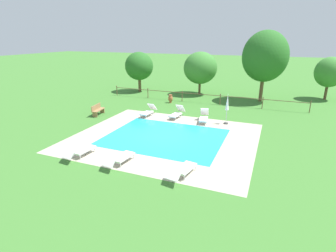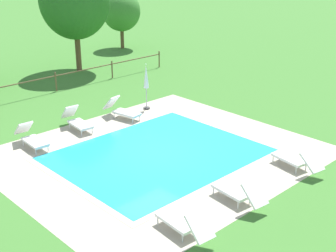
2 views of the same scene
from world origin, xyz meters
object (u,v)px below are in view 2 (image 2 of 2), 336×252
object	(u,v)px
sun_lounger_north_end	(296,159)
sun_lounger_north_mid	(238,192)
sun_lounger_north_far	(32,138)
tree_centre	(74,0)
patio_umbrella_closed_row_west	(146,80)
sun_lounger_south_near_corner	(77,121)
sun_lounger_south_mid	(183,222)
tree_far_east	(121,11)
sun_lounger_north_near_steps	(122,110)

from	to	relation	value
sun_lounger_north_end	sun_lounger_north_mid	bearing A→B (deg)	-179.42
sun_lounger_north_far	tree_centre	bearing A→B (deg)	47.48
sun_lounger_north_far	patio_umbrella_closed_row_west	world-z (taller)	patio_umbrella_closed_row_west
sun_lounger_north_mid	sun_lounger_south_near_corner	bearing A→B (deg)	90.93
sun_lounger_north_far	sun_lounger_north_end	size ratio (longest dim) A/B	0.95
sun_lounger_north_far	tree_centre	size ratio (longest dim) A/B	0.29
sun_lounger_south_near_corner	tree_centre	distance (m)	10.99
sun_lounger_south_mid	tree_far_east	xyz separation A→B (m)	(14.16, 20.47, 2.39)
sun_lounger_north_far	sun_lounger_south_mid	bearing A→B (deg)	-89.67
tree_centre	sun_lounger_north_end	bearing A→B (deg)	-97.56
tree_centre	tree_far_east	size ratio (longest dim) A/B	1.58
sun_lounger_north_far	sun_lounger_south_mid	world-z (taller)	sun_lounger_south_mid
sun_lounger_north_far	sun_lounger_south_mid	xyz separation A→B (m)	(0.05, -8.35, 0.00)
sun_lounger_north_end	sun_lounger_south_near_corner	size ratio (longest dim) A/B	1.07
sun_lounger_south_mid	tree_far_east	bearing A→B (deg)	55.32
tree_centre	sun_lounger_north_mid	bearing A→B (deg)	-108.10
sun_lounger_north_mid	sun_lounger_south_near_corner	distance (m)	8.67
sun_lounger_south_mid	tree_far_east	distance (m)	25.01
sun_lounger_north_far	patio_umbrella_closed_row_west	bearing A→B (deg)	2.47
sun_lounger_north_near_steps	tree_far_east	xyz separation A→B (m)	(9.59, 12.03, 2.38)
sun_lounger_north_near_steps	sun_lounger_south_mid	distance (m)	9.60
sun_lounger_north_mid	patio_umbrella_closed_row_west	distance (m)	9.44
sun_lounger_north_far	sun_lounger_south_near_corner	world-z (taller)	sun_lounger_south_near_corner
tree_centre	tree_far_east	bearing A→B (deg)	28.25
sun_lounger_north_mid	tree_centre	bearing A→B (deg)	71.90
sun_lounger_south_near_corner	tree_far_east	size ratio (longest dim) A/B	0.45
sun_lounger_north_mid	tree_far_east	distance (m)	23.68
patio_umbrella_closed_row_west	tree_centre	distance (m)	9.22
sun_lounger_north_far	tree_centre	distance (m)	12.63
patio_umbrella_closed_row_west	sun_lounger_north_mid	bearing A→B (deg)	-113.70
tree_centre	tree_far_east	distance (m)	7.11
sun_lounger_south_near_corner	sun_lounger_north_end	bearing A→B (deg)	-68.06
sun_lounger_south_mid	sun_lounger_north_near_steps	bearing A→B (deg)	61.55
sun_lounger_north_mid	sun_lounger_north_far	bearing A→B (deg)	106.71
sun_lounger_north_end	patio_umbrella_closed_row_west	distance (m)	8.64
patio_umbrella_closed_row_west	tree_far_east	distance (m)	14.33
sun_lounger_north_far	tree_centre	xyz separation A→B (m)	(8.11, 8.84, 3.96)
sun_lounger_south_mid	tree_centre	xyz separation A→B (m)	(8.06, 17.19, 3.96)
sun_lounger_north_far	tree_far_east	size ratio (longest dim) A/B	0.46
sun_lounger_south_mid	sun_lounger_north_mid	bearing A→B (deg)	0.86
sun_lounger_north_end	patio_umbrella_closed_row_west	bearing A→B (deg)	87.10
sun_lounger_north_end	sun_lounger_south_mid	distance (m)	5.79
sun_lounger_north_mid	patio_umbrella_closed_row_west	xyz separation A→B (m)	(3.77, 8.59, 1.08)
sun_lounger_north_mid	sun_lounger_south_mid	size ratio (longest dim) A/B	1.01
tree_far_east	sun_lounger_north_near_steps	bearing A→B (deg)	-128.55
sun_lounger_north_mid	sun_lounger_north_far	xyz separation A→B (m)	(-2.50, 8.32, 0.00)
sun_lounger_north_near_steps	tree_centre	xyz separation A→B (m)	(3.48, 8.75, 3.96)
sun_lounger_north_far	sun_lounger_south_mid	distance (m)	8.36
sun_lounger_north_near_steps	tree_centre	size ratio (longest dim) A/B	0.29
sun_lounger_north_mid	sun_lounger_north_end	bearing A→B (deg)	0.58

